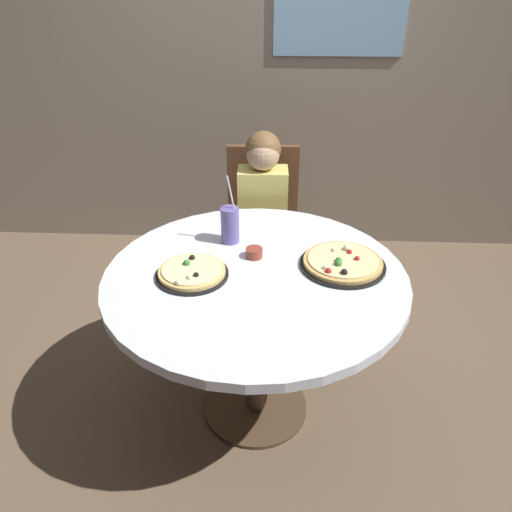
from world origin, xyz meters
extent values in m
plane|color=brown|center=(0.00, 0.00, 0.00)|extent=(8.00, 8.00, 0.00)
cube|color=gray|center=(0.00, 1.73, 1.45)|extent=(5.20, 0.12, 2.90)
cube|color=#8CBFE5|center=(0.43, 1.66, 1.56)|extent=(0.80, 0.02, 0.51)
cylinder|color=silver|center=(0.00, 0.00, 0.73)|extent=(1.20, 1.20, 0.04)
cylinder|color=#4C3826|center=(0.00, 0.00, 0.36)|extent=(0.09, 0.09, 0.69)
cylinder|color=#4C3826|center=(0.00, 0.00, 0.01)|extent=(0.48, 0.48, 0.02)
cube|color=brown|center=(0.00, 0.79, 0.43)|extent=(0.41, 0.41, 0.04)
cube|color=brown|center=(-0.01, 0.97, 0.69)|extent=(0.40, 0.05, 0.52)
cylinder|color=brown|center=(-0.16, 0.62, 0.21)|extent=(0.04, 0.04, 0.41)
cylinder|color=brown|center=(0.18, 0.63, 0.21)|extent=(0.04, 0.04, 0.41)
cylinder|color=brown|center=(-0.18, 0.96, 0.21)|extent=(0.04, 0.04, 0.41)
cylinder|color=brown|center=(0.16, 0.97, 0.21)|extent=(0.04, 0.04, 0.41)
cube|color=#3F4766|center=(0.00, 0.63, 0.23)|extent=(0.25, 0.33, 0.45)
cube|color=#D8CC66|center=(0.00, 0.77, 0.67)|extent=(0.27, 0.17, 0.44)
sphere|color=tan|center=(0.00, 0.77, 0.97)|extent=(0.17, 0.17, 0.17)
sphere|color=brown|center=(0.00, 0.79, 0.99)|extent=(0.18, 0.18, 0.18)
cylinder|color=black|center=(0.35, 0.07, 0.76)|extent=(0.34, 0.34, 0.01)
cylinder|color=tan|center=(0.35, 0.07, 0.77)|extent=(0.32, 0.32, 0.02)
cylinder|color=beige|center=(0.35, 0.07, 0.78)|extent=(0.28, 0.28, 0.01)
sphere|color=beige|center=(0.32, 0.14, 0.79)|extent=(0.02, 0.02, 0.02)
sphere|color=#B2231E|center=(0.28, -0.03, 0.79)|extent=(0.02, 0.02, 0.02)
sphere|color=#387F33|center=(0.33, 0.05, 0.79)|extent=(0.03, 0.03, 0.03)
sphere|color=beige|center=(0.27, -0.01, 0.79)|extent=(0.02, 0.02, 0.02)
sphere|color=beige|center=(0.37, 0.15, 0.79)|extent=(0.03, 0.03, 0.03)
sphere|color=#387F33|center=(0.32, 0.03, 0.79)|extent=(0.03, 0.03, 0.03)
sphere|color=#B2231E|center=(0.40, 0.07, 0.79)|extent=(0.02, 0.02, 0.02)
sphere|color=#B2231E|center=(0.38, 0.12, 0.79)|extent=(0.02, 0.02, 0.02)
sphere|color=black|center=(0.34, -0.04, 0.79)|extent=(0.03, 0.03, 0.03)
cylinder|color=black|center=(-0.25, -0.03, 0.76)|extent=(0.28, 0.28, 0.01)
cylinder|color=#D8B266|center=(-0.25, -0.03, 0.77)|extent=(0.26, 0.26, 0.02)
cylinder|color=beige|center=(-0.25, -0.03, 0.78)|extent=(0.23, 0.23, 0.01)
sphere|color=black|center=(-0.22, -0.08, 0.79)|extent=(0.02, 0.02, 0.02)
sphere|color=#387F33|center=(-0.27, 0.00, 0.79)|extent=(0.03, 0.03, 0.03)
sphere|color=beige|center=(-0.28, -0.13, 0.79)|extent=(0.02, 0.02, 0.02)
sphere|color=beige|center=(-0.24, -0.10, 0.79)|extent=(0.02, 0.02, 0.02)
sphere|color=black|center=(-0.26, 0.04, 0.79)|extent=(0.02, 0.02, 0.02)
cylinder|color=#6659A5|center=(-0.12, 0.26, 0.83)|extent=(0.08, 0.08, 0.16)
cylinder|color=white|center=(-0.11, 0.26, 0.95)|extent=(0.04, 0.02, 0.22)
cylinder|color=brown|center=(-0.01, 0.13, 0.77)|extent=(0.07, 0.07, 0.04)
camera|label=1|loc=(0.08, -1.63, 1.80)|focal=34.62mm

